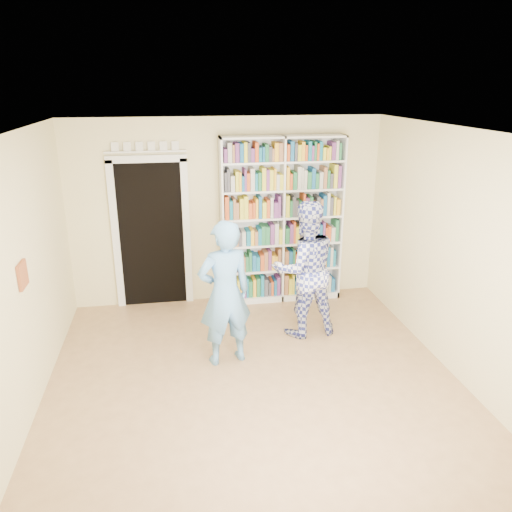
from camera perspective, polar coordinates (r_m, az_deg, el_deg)
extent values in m
plane|color=#946C47|center=(5.57, 0.07, -15.02)|extent=(5.00, 5.00, 0.00)
plane|color=white|center=(4.62, 0.09, 13.86)|extent=(5.00, 5.00, 0.00)
plane|color=beige|center=(7.30, -3.30, 5.04)|extent=(4.50, 0.00, 4.50)
plane|color=beige|center=(5.08, -25.81, -3.31)|extent=(0.00, 5.00, 5.00)
plane|color=beige|center=(5.74, 22.79, -0.42)|extent=(0.00, 5.00, 5.00)
cube|color=white|center=(7.30, 2.96, 4.02)|extent=(1.78, 0.33, 2.44)
cube|color=white|center=(7.30, 2.96, 4.02)|extent=(0.03, 0.33, 2.44)
cube|color=black|center=(7.33, -11.82, 2.28)|extent=(0.90, 0.03, 2.10)
cube|color=white|center=(7.35, -15.72, 2.02)|extent=(0.10, 0.06, 2.20)
cube|color=white|center=(7.31, -7.91, 2.47)|extent=(0.10, 0.06, 2.20)
cube|color=white|center=(7.08, -12.44, 10.80)|extent=(1.10, 0.06, 0.10)
cube|color=white|center=(7.06, -12.50, 11.59)|extent=(1.10, 0.08, 0.02)
cube|color=brown|center=(5.24, -25.13, -1.97)|extent=(0.03, 0.25, 0.25)
imported|color=#5E99D1|center=(5.69, -3.58, -4.32)|extent=(0.71, 0.55, 1.73)
imported|color=navy|center=(6.36, 5.58, -1.52)|extent=(0.93, 0.76, 1.78)
cube|color=white|center=(6.13, 6.73, -0.33)|extent=(0.23, 0.06, 0.32)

